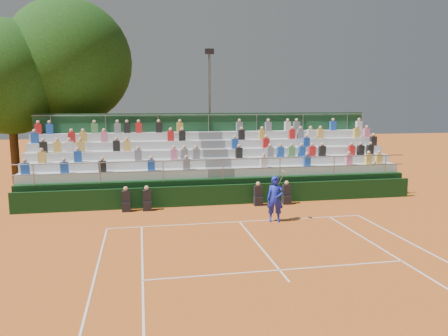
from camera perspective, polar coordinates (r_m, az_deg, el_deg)
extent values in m
plane|color=#C96021|center=(18.78, 2.03, -7.04)|extent=(90.00, 90.00, 0.00)
cube|color=white|center=(18.78, 2.03, -7.02)|extent=(11.00, 0.06, 0.01)
cube|color=white|center=(15.82, 4.66, -10.10)|extent=(0.06, 6.40, 0.01)
cube|color=white|center=(13.77, 7.27, -13.08)|extent=(8.22, 0.06, 0.01)
cube|color=black|center=(21.70, 0.15, -3.51)|extent=(20.00, 0.15, 1.00)
cube|color=black|center=(20.96, -12.64, -4.96)|extent=(0.40, 0.40, 0.44)
cube|color=black|center=(20.85, -12.68, -3.68)|extent=(0.38, 0.25, 0.55)
sphere|color=tan|center=(20.77, -12.72, -2.65)|extent=(0.22, 0.22, 0.22)
cube|color=black|center=(20.94, -10.01, -4.89)|extent=(0.40, 0.40, 0.44)
cube|color=black|center=(20.84, -10.04, -3.60)|extent=(0.38, 0.25, 0.55)
sphere|color=tan|center=(20.76, -10.07, -2.58)|extent=(0.22, 0.22, 0.22)
cube|color=black|center=(21.69, 4.46, -4.31)|extent=(0.40, 0.40, 0.44)
cube|color=black|center=(21.58, 4.47, -3.07)|extent=(0.38, 0.25, 0.55)
sphere|color=tan|center=(21.51, 4.49, -2.07)|extent=(0.22, 0.22, 0.22)
cube|color=black|center=(22.11, 8.14, -4.11)|extent=(0.40, 0.40, 0.44)
cube|color=black|center=(22.01, 8.17, -2.90)|extent=(0.38, 0.25, 0.55)
sphere|color=tan|center=(21.94, 8.19, -1.92)|extent=(0.22, 0.22, 0.22)
cube|color=black|center=(24.67, -1.23, -1.78)|extent=(20.00, 5.20, 1.20)
cube|color=silver|center=(22.58, -14.01, -0.94)|extent=(9.30, 0.85, 0.42)
cube|color=silver|center=(24.43, 11.91, -0.15)|extent=(9.30, 0.85, 0.42)
cube|color=slate|center=(22.91, -0.53, -0.54)|extent=(1.40, 0.85, 0.42)
cube|color=silver|center=(23.36, -13.94, 0.42)|extent=(9.30, 0.85, 0.42)
cube|color=silver|center=(25.15, 11.19, 1.09)|extent=(9.30, 0.85, 0.42)
cube|color=slate|center=(23.67, -0.90, 0.79)|extent=(1.40, 0.85, 0.42)
cube|color=silver|center=(24.14, -13.87, 1.69)|extent=(9.30, 0.85, 0.42)
cube|color=silver|center=(25.88, 10.52, 2.26)|extent=(9.30, 0.85, 0.42)
cube|color=slate|center=(24.45, -1.25, 2.03)|extent=(1.40, 0.85, 0.42)
cube|color=silver|center=(24.94, -13.81, 2.88)|extent=(9.30, 0.85, 0.42)
cube|color=silver|center=(26.63, 9.88, 3.36)|extent=(9.30, 0.85, 0.42)
cube|color=slate|center=(25.24, -1.58, 3.20)|extent=(1.40, 0.85, 0.42)
cube|color=silver|center=(25.75, -13.76, 4.00)|extent=(9.30, 0.85, 0.42)
cube|color=silver|center=(27.39, 9.27, 4.41)|extent=(9.30, 0.85, 0.42)
cube|color=slate|center=(26.04, -1.89, 4.30)|extent=(1.40, 0.85, 0.42)
cube|color=#1A4526|center=(26.64, -2.05, 2.47)|extent=(20.00, 0.12, 4.40)
cylinder|color=gray|center=(21.94, -0.12, 1.13)|extent=(20.00, 0.05, 0.05)
cylinder|color=gray|center=(26.39, -2.05, 6.99)|extent=(20.00, 0.05, 0.05)
cube|color=#1E4CB2|center=(22.98, -24.55, -0.07)|extent=(0.36, 0.24, 0.56)
cube|color=#1E4CB2|center=(22.62, -20.13, 0.06)|extent=(0.36, 0.24, 0.56)
cube|color=black|center=(22.40, -15.59, 0.19)|extent=(0.36, 0.24, 0.56)
cube|color=#1E4CB2|center=(22.33, -9.49, 0.36)|extent=(0.36, 0.24, 0.56)
cube|color=slate|center=(22.44, -4.93, 0.49)|extent=(0.36, 0.24, 0.56)
cube|color=gold|center=(23.61, -22.68, 1.29)|extent=(0.36, 0.24, 0.56)
cube|color=#1E4CB2|center=(23.32, -18.54, 1.42)|extent=(0.36, 0.24, 0.56)
cube|color=slate|center=(23.11, -11.14, 1.65)|extent=(0.36, 0.24, 0.56)
cube|color=pink|center=(23.17, -6.56, 1.78)|extent=(0.36, 0.24, 0.56)
cube|color=slate|center=(23.22, -5.19, 1.81)|extent=(0.36, 0.24, 0.56)
cube|color=slate|center=(23.29, -3.65, 1.85)|extent=(0.36, 0.24, 0.56)
cube|color=black|center=(24.41, -22.51, 2.51)|extent=(0.36, 0.24, 0.56)
cube|color=gold|center=(24.28, -20.93, 2.57)|extent=(0.36, 0.24, 0.56)
cube|color=silver|center=(24.18, -19.52, 2.62)|extent=(0.36, 0.24, 0.56)
cube|color=gold|center=(24.11, -18.22, 2.67)|extent=(0.36, 0.24, 0.56)
cube|color=black|center=(23.94, -13.87, 2.81)|extent=(0.36, 0.24, 0.56)
cube|color=gold|center=(23.92, -12.55, 2.86)|extent=(0.36, 0.24, 0.56)
cube|color=#1E4CB2|center=(25.32, -23.48, 3.61)|extent=(0.36, 0.24, 0.56)
cube|color=red|center=(24.98, -19.27, 3.79)|extent=(0.36, 0.24, 0.56)
cube|color=gold|center=(24.90, -17.90, 3.84)|extent=(0.36, 0.24, 0.56)
cube|color=pink|center=(24.79, -15.37, 3.93)|extent=(0.36, 0.24, 0.56)
cube|color=red|center=(24.77, -6.98, 4.17)|extent=(0.36, 0.24, 0.56)
cube|color=black|center=(24.83, -5.48, 4.21)|extent=(0.36, 0.24, 0.56)
cube|color=red|center=(26.12, -23.07, 4.70)|extent=(0.36, 0.24, 0.56)
cube|color=#1E4CB2|center=(26.00, -21.80, 4.75)|extent=(0.36, 0.24, 0.56)
cube|color=#4C8C4C|center=(25.66, -16.54, 4.97)|extent=(0.36, 0.24, 0.56)
cube|color=slate|center=(25.57, -13.73, 5.07)|extent=(0.36, 0.24, 0.56)
cube|color=black|center=(25.55, -12.54, 5.11)|extent=(0.36, 0.24, 0.56)
cube|color=red|center=(25.54, -11.07, 5.15)|extent=(0.36, 0.24, 0.56)
cube|color=black|center=(25.56, -8.51, 5.22)|extent=(0.36, 0.24, 0.56)
cube|color=gold|center=(25.64, -5.78, 5.28)|extent=(0.36, 0.24, 0.56)
cube|color=silver|center=(23.22, 5.20, 0.77)|extent=(0.36, 0.24, 0.56)
cube|color=#1E4CB2|center=(24.00, 10.77, 0.91)|extent=(0.36, 0.24, 0.56)
cube|color=pink|center=(25.00, 15.97, 1.03)|extent=(0.36, 0.24, 0.56)
cube|color=gold|center=(25.55, 18.34, 1.09)|extent=(0.36, 0.24, 0.56)
cube|color=gold|center=(25.86, 19.55, 1.11)|extent=(0.36, 0.24, 0.56)
cube|color=black|center=(23.69, 1.97, 1.98)|extent=(0.36, 0.24, 0.56)
cube|color=slate|center=(24.14, 6.02, 2.07)|extent=(0.36, 0.24, 0.56)
cube|color=#1E4CB2|center=(24.32, 7.39, 2.09)|extent=(0.36, 0.24, 0.56)
cube|color=#4C8C4C|center=(24.53, 8.81, 2.12)|extent=(0.36, 0.24, 0.56)
cube|color=#1E4CB2|center=(24.74, 10.12, 2.14)|extent=(0.36, 0.24, 0.56)
cube|color=red|center=(24.96, 11.43, 2.16)|extent=(0.36, 0.24, 0.56)
cube|color=black|center=(25.20, 12.70, 2.18)|extent=(0.36, 0.24, 0.56)
cube|color=red|center=(25.96, 16.30, 2.23)|extent=(0.36, 0.24, 0.56)
cube|color=black|center=(26.22, 17.42, 2.24)|extent=(0.36, 0.24, 0.56)
cube|color=black|center=(26.51, 18.53, 2.25)|extent=(0.36, 0.24, 0.56)
cube|color=#1E4CB2|center=(24.46, 1.42, 3.19)|extent=(0.36, 0.24, 0.56)
cube|color=red|center=(24.91, 5.49, 3.25)|extent=(0.36, 0.24, 0.56)
cube|color=#1E4CB2|center=(25.70, 10.69, 3.31)|extent=(0.36, 0.24, 0.56)
cube|color=black|center=(27.53, 18.91, 3.34)|extent=(0.36, 0.24, 0.56)
cube|color=black|center=(25.38, 2.29, 4.34)|extent=(0.36, 0.24, 0.56)
cube|color=gold|center=(25.69, 4.99, 4.36)|extent=(0.36, 0.24, 0.56)
cube|color=red|center=(26.25, 8.87, 4.39)|extent=(0.36, 0.24, 0.56)
cube|color=slate|center=(26.43, 9.94, 4.39)|extent=(0.36, 0.24, 0.56)
cube|color=silver|center=(26.67, 11.23, 4.39)|extent=(0.36, 0.24, 0.56)
cube|color=gold|center=(26.90, 12.45, 4.39)|extent=(0.36, 0.24, 0.56)
cube|color=gold|center=(27.92, 16.93, 4.37)|extent=(0.36, 0.24, 0.56)
cube|color=pink|center=(28.23, 18.11, 4.36)|extent=(0.36, 0.24, 0.56)
cube|color=slate|center=(26.19, 2.03, 5.40)|extent=(0.36, 0.24, 0.56)
cube|color=slate|center=(26.65, 5.80, 5.41)|extent=(0.36, 0.24, 0.56)
cube|color=silver|center=(27.03, 8.30, 5.41)|extent=(0.36, 0.24, 0.56)
cube|color=slate|center=(27.22, 9.44, 5.41)|extent=(0.36, 0.24, 0.56)
cube|color=#1E4CB2|center=(28.14, 14.03, 5.37)|extent=(0.36, 0.24, 0.56)
cube|color=silver|center=(28.92, 17.20, 5.33)|extent=(0.36, 0.24, 0.56)
imported|color=#1823B6|center=(18.71, 6.70, -4.06)|extent=(0.83, 0.69, 1.96)
cylinder|color=gray|center=(18.62, 7.48, -1.41)|extent=(0.26, 0.03, 0.51)
cylinder|color=#E5D866|center=(18.62, 7.94, -0.48)|extent=(0.26, 0.28, 0.14)
cylinder|color=#3A2815|center=(29.99, -25.65, 1.71)|extent=(0.50, 0.50, 3.77)
sphere|color=#15370F|center=(29.85, -26.24, 10.58)|extent=(6.89, 6.89, 6.89)
cylinder|color=#3A2815|center=(30.33, -19.10, 2.76)|extent=(0.50, 0.50, 4.40)
sphere|color=#15370F|center=(30.29, -19.62, 12.91)|extent=(7.92, 7.92, 7.92)
cylinder|color=gray|center=(30.09, -1.89, 6.85)|extent=(0.16, 0.16, 8.23)
cube|color=black|center=(30.25, -1.93, 14.99)|extent=(0.60, 0.25, 0.35)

